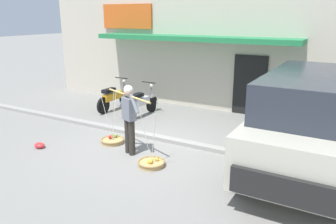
{
  "coord_description": "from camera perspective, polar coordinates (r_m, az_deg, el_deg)",
  "views": [
    {
      "loc": [
        4.3,
        -6.53,
        3.23
      ],
      "look_at": [
        0.34,
        0.6,
        0.85
      ],
      "focal_mm": 35.4,
      "sensor_mm": 36.0,
      "label": 1
    }
  ],
  "objects": [
    {
      "name": "parked_truck",
      "position": [
        7.56,
        22.96,
        -1.19
      ],
      "size": [
        2.2,
        4.83,
        2.1
      ],
      "color": "beige",
      "rests_on": "ground"
    },
    {
      "name": "motorcycle_second_in_row",
      "position": [
        10.96,
        -4.71,
        1.53
      ],
      "size": [
        0.54,
        1.82,
        1.09
      ],
      "color": "black",
      "rests_on": "ground"
    },
    {
      "name": "ground_plane",
      "position": [
        8.46,
        -3.99,
        -6.22
      ],
      "size": [
        90.0,
        90.0,
        0.0
      ],
      "primitive_type": "plane",
      "color": "gray"
    },
    {
      "name": "fruit_basket_right_side",
      "position": [
        8.87,
        -9.55,
        -4.79
      ],
      "size": [
        0.62,
        0.62,
        1.45
      ],
      "color": "tan",
      "rests_on": "ground"
    },
    {
      "name": "plastic_litter_bag",
      "position": [
        9.04,
        -21.25,
        -5.37
      ],
      "size": [
        0.28,
        0.22,
        0.14
      ],
      "primitive_type": "ellipsoid",
      "color": "red",
      "rests_on": "ground"
    },
    {
      "name": "fruit_vendor",
      "position": [
        7.85,
        -6.72,
        -0.52
      ],
      "size": [
        1.65,
        0.72,
        1.7
      ],
      "color": "#2D2823",
      "rests_on": "ground"
    },
    {
      "name": "motorcycle_nearest_shop",
      "position": [
        11.86,
        -9.32,
        2.51
      ],
      "size": [
        0.54,
        1.82,
        1.09
      ],
      "color": "black",
      "rests_on": "ground"
    },
    {
      "name": "storefront_building",
      "position": [
        14.14,
        9.23,
        11.49
      ],
      "size": [
        13.0,
        6.0,
        4.2
      ],
      "color": "beige",
      "rests_on": "ground"
    },
    {
      "name": "fruit_basket_left_side",
      "position": [
        7.48,
        -2.87,
        -8.71
      ],
      "size": [
        0.62,
        0.62,
        1.45
      ],
      "color": "tan",
      "rests_on": "ground"
    },
    {
      "name": "sidewalk_curb",
      "position": [
        9.0,
        -1.56,
        -4.45
      ],
      "size": [
        20.0,
        0.24,
        0.1
      ],
      "primitive_type": "cube",
      "color": "gray",
      "rests_on": "ground"
    }
  ]
}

